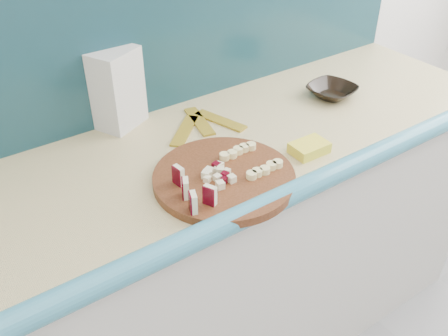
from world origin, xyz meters
name	(u,v)px	position (x,y,z in m)	size (l,w,h in m)	color
kitchen_counter	(189,271)	(0.10, 1.50, 0.46)	(2.20, 0.63, 0.91)	silver
backsplash	(126,38)	(0.10, 1.79, 1.16)	(2.20, 0.02, 0.50)	teal
cutting_board	(224,178)	(0.13, 1.34, 0.92)	(0.37, 0.37, 0.02)	#3F210D
apple_wedges	(191,190)	(0.01, 1.30, 0.96)	(0.06, 0.14, 0.05)	beige
apple_chunks	(217,175)	(0.11, 1.34, 0.94)	(0.06, 0.06, 0.02)	#F0E9C0
banana_slices	(251,160)	(0.22, 1.34, 0.94)	(0.12, 0.14, 0.02)	#F9E998
brown_bowl	(332,91)	(0.70, 1.53, 0.93)	(0.16, 0.16, 0.04)	black
flour_bag	(117,89)	(0.04, 1.76, 1.03)	(0.14, 0.10, 0.24)	silver
sponge	(309,148)	(0.40, 1.31, 0.93)	(0.10, 0.07, 0.03)	yellow
banana_peel	(202,124)	(0.24, 1.61, 0.91)	(0.25, 0.22, 0.01)	gold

